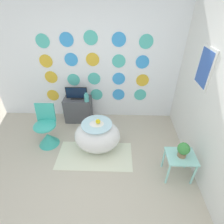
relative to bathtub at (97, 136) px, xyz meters
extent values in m
plane|color=#BCB29E|center=(-0.13, -1.05, -0.30)|extent=(12.00, 12.00, 0.00)
cube|color=white|center=(-0.13, 1.12, 1.00)|extent=(4.49, 0.04, 2.60)
cylinder|color=gold|center=(-1.12, 1.09, 0.21)|extent=(0.27, 0.01, 0.27)
cylinder|color=#3899E5|center=(-0.59, 1.09, 0.23)|extent=(0.27, 0.01, 0.27)
cylinder|color=#4CBFB2|center=(-0.12, 1.09, 0.25)|extent=(0.27, 0.01, 0.27)
cylinder|color=#3899E5|center=(0.38, 1.09, 0.26)|extent=(0.27, 0.01, 0.27)
cylinder|color=#4CBFB2|center=(0.86, 1.09, 0.26)|extent=(0.27, 0.01, 0.27)
cylinder|color=gold|center=(-1.07, 1.09, 0.66)|extent=(0.27, 0.01, 0.27)
cylinder|color=#4CBFB2|center=(-0.60, 1.09, 0.60)|extent=(0.27, 0.01, 0.27)
cylinder|color=#4CBFB2|center=(-0.15, 1.09, 0.63)|extent=(0.27, 0.01, 0.27)
cylinder|color=#3899E5|center=(0.37, 1.09, 0.64)|extent=(0.27, 0.01, 0.27)
cylinder|color=gold|center=(0.88, 1.09, 0.61)|extent=(0.27, 0.01, 0.27)
cylinder|color=gold|center=(-1.11, 1.09, 1.00)|extent=(0.27, 0.01, 0.27)
cylinder|color=#3899E5|center=(-0.59, 1.09, 1.04)|extent=(0.27, 0.01, 0.27)
cylinder|color=gold|center=(-0.16, 1.09, 1.04)|extent=(0.27, 0.01, 0.27)
cylinder|color=#4CBFB2|center=(0.36, 1.09, 1.02)|extent=(0.27, 0.01, 0.27)
cylinder|color=#3899E5|center=(0.84, 1.09, 1.00)|extent=(0.27, 0.01, 0.27)
cylinder|color=#4CBFB2|center=(-1.09, 1.09, 1.39)|extent=(0.27, 0.01, 0.27)
cylinder|color=#3899E5|center=(-0.63, 1.09, 1.42)|extent=(0.27, 0.01, 0.27)
cylinder|color=#4CBFB2|center=(-0.17, 1.09, 1.45)|extent=(0.27, 0.01, 0.27)
cylinder|color=#3899E5|center=(0.36, 1.09, 1.42)|extent=(0.27, 0.01, 0.27)
cylinder|color=#4CBFB2|center=(0.87, 1.09, 1.39)|extent=(0.27, 0.01, 0.27)
cube|color=silver|center=(1.63, 0.02, 1.00)|extent=(0.04, 3.15, 2.60)
cube|color=white|center=(1.60, 0.13, 1.25)|extent=(0.02, 0.44, 0.60)
cube|color=#3359B2|center=(1.59, 0.13, 1.25)|extent=(0.01, 0.36, 0.52)
cube|color=silver|center=(-0.04, -0.20, -0.30)|extent=(1.34, 0.67, 0.01)
ellipsoid|color=white|center=(0.00, 0.00, 0.00)|extent=(0.83, 0.66, 0.60)
cylinder|color=#B2DBEA|center=(0.00, 0.00, 0.28)|extent=(0.54, 0.54, 0.01)
sphere|color=yellow|center=(0.03, -0.01, 0.34)|extent=(0.08, 0.08, 0.08)
sphere|color=yellow|center=(0.03, -0.02, 0.37)|extent=(0.05, 0.05, 0.05)
cone|color=orange|center=(0.03, -0.04, 0.37)|extent=(0.02, 0.02, 0.02)
cone|color=#38B2A3|center=(-0.97, 0.08, -0.18)|extent=(0.39, 0.39, 0.25)
ellipsoid|color=#38B2A3|center=(-0.97, 0.08, 0.15)|extent=(0.41, 0.41, 0.14)
cube|color=#38B2A3|center=(-0.97, 0.23, 0.33)|extent=(0.35, 0.09, 0.37)
cube|color=#4C4C51|center=(-0.52, 0.89, -0.02)|extent=(0.58, 0.36, 0.56)
cube|color=white|center=(-0.52, 0.72, 0.08)|extent=(0.50, 0.01, 0.16)
cube|color=black|center=(-0.52, 0.89, 0.27)|extent=(0.24, 0.12, 0.02)
cube|color=black|center=(-0.52, 0.90, 0.40)|extent=(0.46, 0.01, 0.25)
cube|color=#0F1E38|center=(-0.52, 0.89, 0.40)|extent=(0.44, 0.01, 0.23)
cylinder|color=#51B2AD|center=(-0.29, 0.78, 0.34)|extent=(0.10, 0.10, 0.16)
cylinder|color=#51B2AD|center=(-0.29, 0.78, 0.44)|extent=(0.05, 0.05, 0.03)
cube|color=#99E0D8|center=(1.32, -0.55, 0.13)|extent=(0.43, 0.36, 0.02)
cylinder|color=#99E0D8|center=(1.12, -0.71, -0.09)|extent=(0.03, 0.03, 0.42)
cylinder|color=#99E0D8|center=(1.51, -0.71, -0.09)|extent=(0.03, 0.03, 0.42)
cylinder|color=#99E0D8|center=(1.12, -0.40, -0.09)|extent=(0.03, 0.03, 0.42)
cylinder|color=#99E0D8|center=(1.51, -0.40, -0.09)|extent=(0.03, 0.03, 0.42)
cylinder|color=#8C6B4C|center=(1.32, -0.55, 0.18)|extent=(0.12, 0.12, 0.08)
sphere|color=#3D8E42|center=(1.32, -0.55, 0.30)|extent=(0.18, 0.18, 0.18)
camera|label=1|loc=(0.34, -2.35, 2.15)|focal=28.00mm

